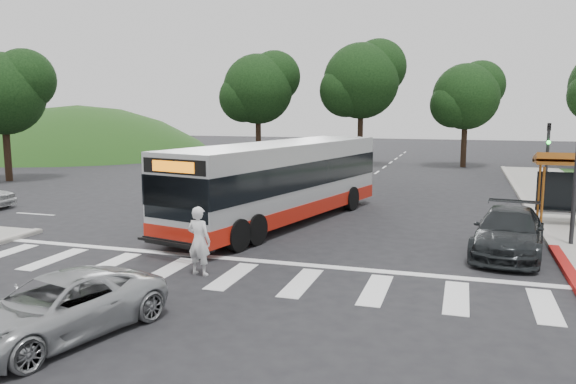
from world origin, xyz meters
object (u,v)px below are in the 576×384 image
at_px(silver_suv_south, 58,307).
at_px(dark_sedan, 509,232).
at_px(pedestrian, 199,241).
at_px(transit_bus, 281,183).

bearing_deg(silver_suv_south, dark_sedan, 62.20).
height_order(dark_sedan, silver_suv_south, dark_sedan).
xyz_separation_m(dark_sedan, silver_suv_south, (-9.22, -9.84, -0.10)).
bearing_deg(dark_sedan, pedestrian, -141.72).
bearing_deg(transit_bus, pedestrian, -75.70).
relative_size(transit_bus, pedestrian, 6.45).
relative_size(transit_bus, dark_sedan, 2.50).
xyz_separation_m(pedestrian, dark_sedan, (8.43, 5.01, -0.24)).
bearing_deg(pedestrian, transit_bus, -80.70).
xyz_separation_m(transit_bus, pedestrian, (0.10, -7.68, -0.65)).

